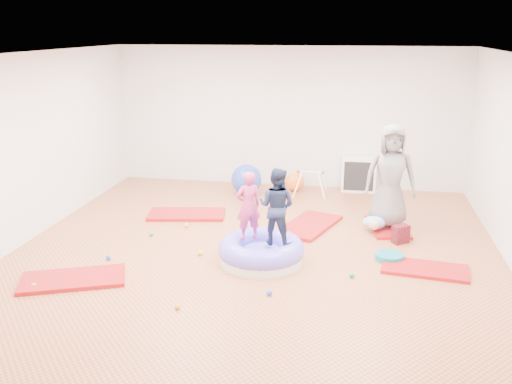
# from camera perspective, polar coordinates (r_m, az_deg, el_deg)

# --- Properties ---
(room) EXTENTS (7.01, 8.01, 2.81)m
(room) POSITION_cam_1_polar(r_m,az_deg,el_deg) (7.66, -0.40, 2.98)
(room) COLOR #B67249
(room) RESTS_ON ground
(gym_mat_front_left) EXTENTS (1.45, 1.10, 0.05)m
(gym_mat_front_left) POSITION_cam_1_polar(r_m,az_deg,el_deg) (7.78, -17.85, -8.31)
(gym_mat_front_left) COLOR red
(gym_mat_front_left) RESTS_ON ground
(gym_mat_mid_left) EXTENTS (1.39, 0.86, 0.05)m
(gym_mat_mid_left) POSITION_cam_1_polar(r_m,az_deg,el_deg) (9.94, -6.96, -2.23)
(gym_mat_mid_left) COLOR red
(gym_mat_mid_left) RESTS_ON ground
(gym_mat_center_back) EXTENTS (1.06, 1.46, 0.05)m
(gym_mat_center_back) POSITION_cam_1_polar(r_m,az_deg,el_deg) (9.37, 5.32, -3.34)
(gym_mat_center_back) COLOR red
(gym_mat_center_back) RESTS_ON ground
(gym_mat_right) EXTENTS (1.19, 0.70, 0.05)m
(gym_mat_right) POSITION_cam_1_polar(r_m,az_deg,el_deg) (8.04, 16.54, -7.41)
(gym_mat_right) COLOR red
(gym_mat_right) RESTS_ON ground
(gym_mat_rear_right) EXTENTS (0.73, 1.19, 0.05)m
(gym_mat_rear_right) POSITION_cam_1_polar(r_m,az_deg,el_deg) (9.53, 13.03, -3.38)
(gym_mat_rear_right) COLOR red
(gym_mat_rear_right) RESTS_ON ground
(inflatable_cushion) EXTENTS (1.20, 1.20, 0.38)m
(inflatable_cushion) POSITION_cam_1_polar(r_m,az_deg,el_deg) (7.95, 0.53, -5.99)
(inflatable_cushion) COLOR silver
(inflatable_cushion) RESTS_ON ground
(child_pink) EXTENTS (0.42, 0.38, 0.97)m
(child_pink) POSITION_cam_1_polar(r_m,az_deg,el_deg) (7.82, -0.78, -1.04)
(child_pink) COLOR #C93677
(child_pink) RESTS_ON inflatable_cushion
(child_navy) EXTENTS (0.60, 0.52, 1.06)m
(child_navy) POSITION_cam_1_polar(r_m,az_deg,el_deg) (7.65, 2.09, -1.09)
(child_navy) COLOR #1D2846
(child_navy) RESTS_ON inflatable_cushion
(adult_caregiver) EXTENTS (0.85, 0.59, 1.66)m
(adult_caregiver) POSITION_cam_1_polar(r_m,az_deg,el_deg) (9.26, 13.29, 1.55)
(adult_caregiver) COLOR slate
(adult_caregiver) RESTS_ON gym_mat_rear_right
(infant) EXTENTS (0.36, 0.37, 0.21)m
(infant) POSITION_cam_1_polar(r_m,az_deg,el_deg) (9.24, 11.73, -3.06)
(infant) COLOR #94B5F0
(infant) RESTS_ON gym_mat_rear_right
(ball_pit_balls) EXTENTS (4.56, 3.75, 0.07)m
(ball_pit_balls) POSITION_cam_1_polar(r_m,az_deg,el_deg) (8.20, -2.70, -6.16)
(ball_pit_balls) COLOR gold
(ball_pit_balls) RESTS_ON ground
(exercise_ball_blue) EXTENTS (0.59, 0.59, 0.59)m
(exercise_ball_blue) POSITION_cam_1_polar(r_m,az_deg,el_deg) (11.07, -0.96, 1.26)
(exercise_ball_blue) COLOR blue
(exercise_ball_blue) RESTS_ON ground
(exercise_ball_orange) EXTENTS (0.38, 0.38, 0.38)m
(exercise_ball_orange) POSITION_cam_1_polar(r_m,az_deg,el_deg) (11.34, 3.89, 1.04)
(exercise_ball_orange) COLOR orange
(exercise_ball_orange) RESTS_ON ground
(infant_play_gym) EXTENTS (0.64, 0.61, 0.49)m
(infant_play_gym) POSITION_cam_1_polar(r_m,az_deg,el_deg) (11.00, 5.47, 1.26)
(infant_play_gym) COLOR white
(infant_play_gym) RESTS_ON ground
(cube_shelf) EXTENTS (0.67, 0.33, 0.67)m
(cube_shelf) POSITION_cam_1_polar(r_m,az_deg,el_deg) (11.47, 10.24, 1.73)
(cube_shelf) COLOR white
(cube_shelf) RESTS_ON ground
(balance_disc) EXTENTS (0.40, 0.40, 0.09)m
(balance_disc) POSITION_cam_1_polar(r_m,az_deg,el_deg) (8.27, 13.19, -6.33)
(balance_disc) COLOR #147A8E
(balance_disc) RESTS_ON ground
(backpack) EXTENTS (0.28, 0.26, 0.28)m
(backpack) POSITION_cam_1_polar(r_m,az_deg,el_deg) (8.90, 14.26, -4.11)
(backpack) COLOR maroon
(backpack) RESTS_ON ground
(yellow_toy) EXTENTS (0.21, 0.21, 0.03)m
(yellow_toy) POSITION_cam_1_polar(r_m,az_deg,el_deg) (7.84, -17.00, -8.14)
(yellow_toy) COLOR gold
(yellow_toy) RESTS_ON ground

